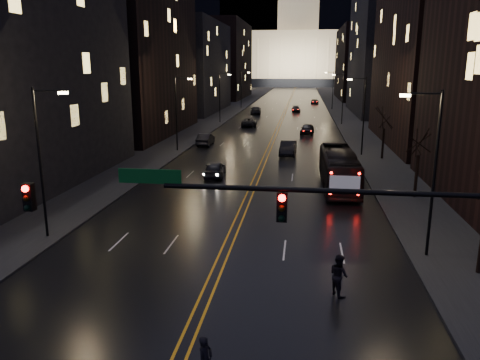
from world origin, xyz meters
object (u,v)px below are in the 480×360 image
at_px(traffic_signal, 355,224).
at_px(oncoming_car_a, 215,169).
at_px(receding_car_a, 288,148).
at_px(bus, 339,169).
at_px(oncoming_car_b, 206,139).
at_px(pedestrian_b, 339,275).

xyz_separation_m(traffic_signal, oncoming_car_a, (-9.86, 27.31, -4.34)).
height_order(traffic_signal, receding_car_a, traffic_signal).
xyz_separation_m(bus, oncoming_car_a, (-11.24, 2.46, -0.84)).
bearing_deg(traffic_signal, oncoming_car_b, 107.76).
bearing_deg(pedestrian_b, traffic_signal, 146.72).
bearing_deg(oncoming_car_b, pedestrian_b, 110.25).
xyz_separation_m(oncoming_car_a, oncoming_car_b, (-4.54, 17.66, 0.02)).
xyz_separation_m(oncoming_car_b, receding_car_a, (11.00, -5.53, 0.05)).
relative_size(traffic_signal, receding_car_a, 3.43).
height_order(bus, pedestrian_b, bus).
height_order(bus, receding_car_a, bus).
relative_size(bus, oncoming_car_b, 2.43).
xyz_separation_m(bus, receding_car_a, (-4.78, 14.59, -0.78)).
relative_size(traffic_signal, oncoming_car_b, 3.65).
bearing_deg(pedestrian_b, receding_car_a, -27.37).
xyz_separation_m(traffic_signal, bus, (1.37, 24.84, -3.50)).
bearing_deg(pedestrian_b, oncoming_car_b, -13.21).
bearing_deg(oncoming_car_a, bus, 163.83).
xyz_separation_m(bus, pedestrian_b, (-1.35, -19.84, -0.63)).
distance_m(traffic_signal, oncoming_car_b, 47.42).
distance_m(oncoming_car_a, oncoming_car_b, 18.24).
bearing_deg(bus, pedestrian_b, -94.85).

